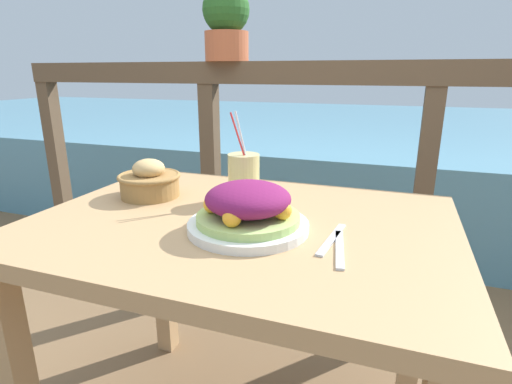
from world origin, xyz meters
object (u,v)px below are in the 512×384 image
Objects in this scene: drink_glass at (244,177)px; potted_plant at (226,23)px; bread_basket at (150,181)px; salad_plate at (248,210)px.

drink_glass is 0.84m from potted_plant.
potted_plant is (-0.05, 0.68, 0.49)m from bread_basket.
bread_basket is 0.84m from potted_plant.
drink_glass reaches higher than salad_plate.
salad_plate is 1.55× the size of bread_basket.
salad_plate is 1.04m from potted_plant.
drink_glass is 1.40× the size of bread_basket.
drink_glass is 0.27m from bread_basket.
drink_glass reaches higher than bread_basket.
potted_plant is at bearing 94.14° from bread_basket.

